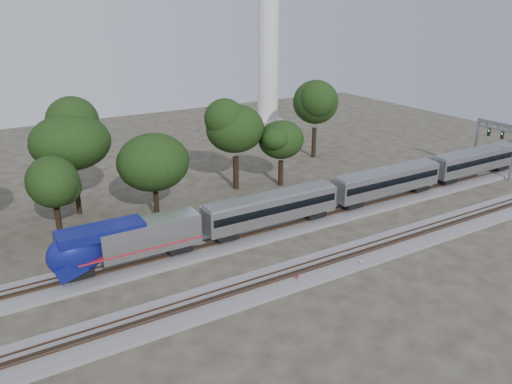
# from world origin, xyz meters

# --- Properties ---
(ground) EXTENTS (160.00, 160.00, 0.00)m
(ground) POSITION_xyz_m (0.00, 0.00, 0.00)
(ground) COLOR #383328
(ground) RESTS_ON ground
(track_far) EXTENTS (160.00, 5.00, 0.73)m
(track_far) POSITION_xyz_m (0.00, 6.00, 0.21)
(track_far) COLOR slate
(track_far) RESTS_ON ground
(track_near) EXTENTS (160.00, 5.00, 0.73)m
(track_near) POSITION_xyz_m (0.00, -4.00, 0.21)
(track_near) COLOR slate
(track_near) RESTS_ON ground
(train) EXTENTS (107.01, 3.05, 4.50)m
(train) POSITION_xyz_m (34.45, 6.00, 3.15)
(train) COLOR #B8BBC0
(train) RESTS_ON ground
(switch_stand_red) EXTENTS (0.31, 0.06, 0.98)m
(switch_stand_red) POSITION_xyz_m (2.44, -5.30, 0.62)
(switch_stand_red) COLOR #512D19
(switch_stand_red) RESTS_ON ground
(switch_stand_white) EXTENTS (0.27, 0.10, 0.87)m
(switch_stand_white) POSITION_xyz_m (9.94, -6.07, 0.55)
(switch_stand_white) COLOR #512D19
(switch_stand_white) RESTS_ON ground
(switch_lever) EXTENTS (0.55, 0.39, 0.30)m
(switch_lever) POSITION_xyz_m (7.94, -5.36, 0.15)
(switch_lever) COLOR #512D19
(switch_lever) RESTS_ON ground
(signal_gantry) EXTENTS (0.59, 6.97, 8.48)m
(signal_gantry) POSITION_xyz_m (47.83, 6.00, 6.18)
(signal_gantry) COLOR gray
(signal_gantry) RESTS_ON ground
(tree_2) EXTENTS (6.95, 6.95, 9.80)m
(tree_2) POSITION_xyz_m (-15.02, 17.26, 6.82)
(tree_2) COLOR black
(tree_2) RESTS_ON ground
(tree_3) EXTENTS (9.65, 9.65, 13.61)m
(tree_3) POSITION_xyz_m (-11.50, 23.45, 9.48)
(tree_3) COLOR black
(tree_3) RESTS_ON ground
(tree_4) EXTENTS (7.46, 7.46, 10.51)m
(tree_4) POSITION_xyz_m (-3.38, 16.92, 7.31)
(tree_4) COLOR black
(tree_4) RESTS_ON ground
(tree_5) EXTENTS (9.10, 9.10, 12.83)m
(tree_5) POSITION_xyz_m (10.34, 21.21, 8.94)
(tree_5) COLOR black
(tree_5) RESTS_ON ground
(tree_6) EXTENTS (7.09, 7.09, 10.00)m
(tree_6) POSITION_xyz_m (16.74, 19.08, 6.96)
(tree_6) COLOR black
(tree_6) RESTS_ON ground
(tree_7) EXTENTS (9.89, 9.89, 13.94)m
(tree_7) POSITION_xyz_m (29.91, 28.40, 9.72)
(tree_7) COLOR black
(tree_7) RESTS_ON ground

